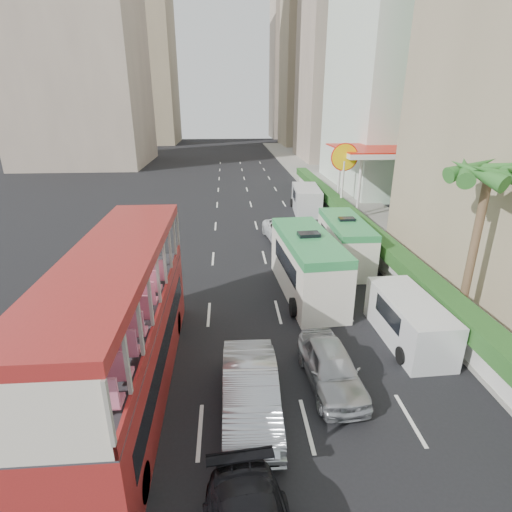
{
  "coord_description": "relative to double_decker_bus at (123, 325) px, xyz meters",
  "views": [
    {
      "loc": [
        -2.61,
        -11.22,
        9.09
      ],
      "look_at": [
        -1.5,
        4.0,
        3.2
      ],
      "focal_mm": 28.0,
      "sensor_mm": 36.0,
      "label": 1
    }
  ],
  "objects": [
    {
      "name": "ground_plane",
      "position": [
        6.0,
        0.0,
        -2.53
      ],
      "size": [
        200.0,
        200.0,
        0.0
      ],
      "primitive_type": "plane",
      "color": "black",
      "rests_on": "ground"
    },
    {
      "name": "double_decker_bus",
      "position": [
        0.0,
        0.0,
        0.0
      ],
      "size": [
        2.5,
        11.0,
        5.06
      ],
      "primitive_type": "cube",
      "color": "maroon",
      "rests_on": "ground"
    },
    {
      "name": "car_silver_lane_a",
      "position": [
        3.94,
        -1.32,
        -2.53
      ],
      "size": [
        1.73,
        4.83,
        1.58
      ],
      "primitive_type": "imported",
      "rotation": [
        0.0,
        0.0,
        -0.01
      ],
      "color": "#AEB1B5",
      "rests_on": "ground"
    },
    {
      "name": "car_silver_lane_b",
      "position": [
        6.76,
        -0.17,
        -2.53
      ],
      "size": [
        1.89,
        4.2,
        1.4
      ],
      "primitive_type": "imported",
      "rotation": [
        0.0,
        0.0,
        0.06
      ],
      "color": "#AEB1B5",
      "rests_on": "ground"
    },
    {
      "name": "van_asset",
      "position": [
        7.3,
        14.89,
        -2.53
      ],
      "size": [
        2.91,
        5.35,
        1.42
      ],
      "primitive_type": "imported",
      "rotation": [
        0.0,
        0.0,
        0.11
      ],
      "color": "silver",
      "rests_on": "ground"
    },
    {
      "name": "minibus_near",
      "position": [
        7.27,
        6.9,
        -1.01
      ],
      "size": [
        2.81,
        7.02,
        3.04
      ],
      "primitive_type": "cube",
      "rotation": [
        0.0,
        0.0,
        0.08
      ],
      "color": "silver",
      "rests_on": "ground"
    },
    {
      "name": "minibus_far",
      "position": [
        10.27,
        10.69,
        -1.18
      ],
      "size": [
        2.13,
        6.11,
        2.69
      ],
      "primitive_type": "cube",
      "rotation": [
        0.0,
        0.0,
        -0.02
      ],
      "color": "silver",
      "rests_on": "ground"
    },
    {
      "name": "panel_van_near",
      "position": [
        10.52,
        2.28,
        -1.6
      ],
      "size": [
        2.03,
        4.69,
        1.85
      ],
      "primitive_type": "cube",
      "rotation": [
        0.0,
        0.0,
        0.04
      ],
      "color": "silver",
      "rests_on": "ground"
    },
    {
      "name": "panel_van_far",
      "position": [
        10.35,
        23.06,
        -1.46
      ],
      "size": [
        2.56,
        5.52,
        2.15
      ],
      "primitive_type": "cube",
      "rotation": [
        0.0,
        0.0,
        -0.08
      ],
      "color": "silver",
      "rests_on": "ground"
    },
    {
      "name": "sidewalk",
      "position": [
        15.0,
        25.0,
        -2.44
      ],
      "size": [
        6.0,
        120.0,
        0.18
      ],
      "primitive_type": "cube",
      "color": "#99968C",
      "rests_on": "ground"
    },
    {
      "name": "kerb_wall",
      "position": [
        12.2,
        14.0,
        -1.85
      ],
      "size": [
        0.3,
        44.0,
        1.0
      ],
      "primitive_type": "cube",
      "color": "silver",
      "rests_on": "sidewalk"
    },
    {
      "name": "hedge",
      "position": [
        12.2,
        14.0,
        -1.0
      ],
      "size": [
        1.1,
        44.0,
        0.7
      ],
      "primitive_type": "cube",
      "color": "#2D6626",
      "rests_on": "kerb_wall"
    },
    {
      "name": "palm_tree",
      "position": [
        13.8,
        4.0,
        0.85
      ],
      "size": [
        0.36,
        0.36,
        6.4
      ],
      "primitive_type": "cylinder",
      "color": "brown",
      "rests_on": "sidewalk"
    },
    {
      "name": "shell_station",
      "position": [
        16.0,
        23.0,
        0.22
      ],
      "size": [
        6.5,
        8.0,
        5.5
      ],
      "primitive_type": "cube",
      "color": "silver",
      "rests_on": "ground"
    },
    {
      "name": "tower_far_a",
      "position": [
        23.0,
        82.0,
        19.47
      ],
      "size": [
        14.0,
        14.0,
        44.0
      ],
      "primitive_type": "cube",
      "color": "tan",
      "rests_on": "ground"
    },
    {
      "name": "tower_far_b",
      "position": [
        23.0,
        104.0,
        17.47
      ],
      "size": [
        14.0,
        14.0,
        40.0
      ],
      "primitive_type": "cube",
      "color": "tan",
      "rests_on": "ground"
    },
    {
      "name": "tower_left_b",
      "position": [
        -16.0,
        90.0,
        20.47
      ],
      "size": [
        16.0,
        16.0,
        46.0
      ],
      "primitive_type": "cube",
      "color": "tan",
      "rests_on": "ground"
    }
  ]
}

